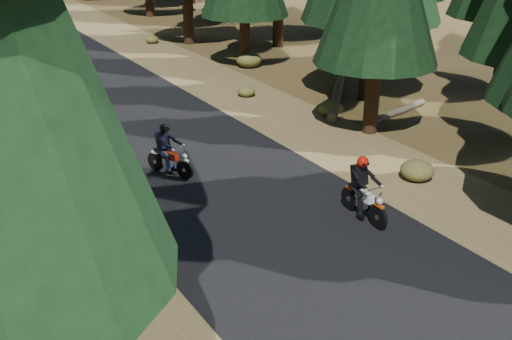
{
  "coord_description": "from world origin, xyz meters",
  "views": [
    {
      "loc": [
        -7.11,
        -10.34,
        7.01
      ],
      "look_at": [
        0.0,
        1.5,
        1.1
      ],
      "focal_mm": 45.0,
      "sensor_mm": 36.0,
      "label": 1
    }
  ],
  "objects": [
    {
      "name": "rider_follow",
      "position": [
        -0.85,
        4.62,
        0.49
      ],
      "size": [
        1.11,
        1.67,
        1.44
      ],
      "rotation": [
        0.0,
        0.0,
        3.57
      ],
      "color": "maroon",
      "rests_on": "road"
    },
    {
      "name": "log_far",
      "position": [
        7.96,
        5.33,
        0.12
      ],
      "size": [
        3.35,
        1.1,
        0.24
      ],
      "primitive_type": "cylinder",
      "rotation": [
        0.0,
        1.57,
        0.26
      ],
      "color": "#4C4233",
      "rests_on": "ground"
    },
    {
      "name": "understory_shrubs",
      "position": [
        2.45,
        5.22,
        0.27
      ],
      "size": [
        14.88,
        29.99,
        0.69
      ],
      "color": "#474C1E",
      "rests_on": "ground"
    },
    {
      "name": "road",
      "position": [
        0.0,
        5.0,
        0.01
      ],
      "size": [
        6.0,
        100.0,
        0.01
      ],
      "primitive_type": "cube",
      "color": "black",
      "rests_on": "ground"
    },
    {
      "name": "rider_lead",
      "position": [
        1.98,
        -0.1,
        0.51
      ],
      "size": [
        0.6,
        1.73,
        1.52
      ],
      "rotation": [
        0.0,
        0.0,
        3.09
      ],
      "color": "white",
      "rests_on": "road"
    },
    {
      "name": "shoulder_l",
      "position": [
        -4.6,
        5.0,
        0.0
      ],
      "size": [
        3.2,
        100.0,
        0.01
      ],
      "primitive_type": "cube",
      "color": "brown",
      "rests_on": "ground"
    },
    {
      "name": "log_near",
      "position": [
        7.37,
        7.91,
        0.16
      ],
      "size": [
        3.92,
        4.42,
        0.32
      ],
      "primitive_type": "cylinder",
      "rotation": [
        0.0,
        1.57,
        0.85
      ],
      "color": "#4C4233",
      "rests_on": "ground"
    },
    {
      "name": "shoulder_r",
      "position": [
        4.6,
        5.0,
        0.0
      ],
      "size": [
        3.2,
        100.0,
        0.01
      ],
      "primitive_type": "cube",
      "color": "brown",
      "rests_on": "ground"
    },
    {
      "name": "ground",
      "position": [
        0.0,
        0.0,
        0.0
      ],
      "size": [
        120.0,
        120.0,
        0.0
      ],
      "primitive_type": "plane",
      "color": "#403216",
      "rests_on": "ground"
    }
  ]
}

